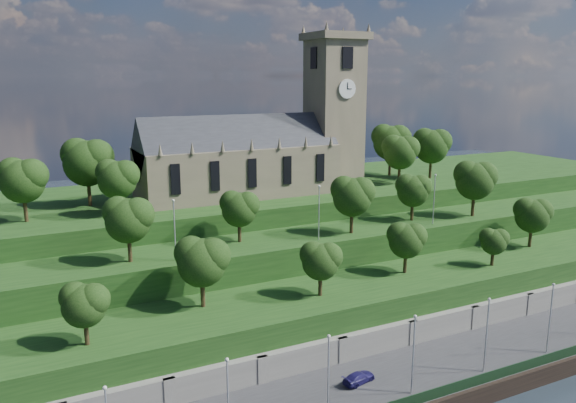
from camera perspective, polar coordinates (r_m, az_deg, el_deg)
promenade at (r=66.60m, az=11.82°, el=-17.43°), size 160.00×12.00×2.00m
fence at (r=62.27m, az=15.09°, el=-18.20°), size 160.00×0.10×1.20m
retaining_wall at (r=70.07m, az=8.80°, el=-14.31°), size 160.00×2.10×5.00m
embankment_lower at (r=73.94m, az=6.13°, el=-11.44°), size 160.00×12.00×8.00m
embankment_upper at (r=81.99m, az=2.04°, el=-7.40°), size 160.00×10.00×12.00m
hilltop at (r=99.65m, az=-3.66°, el=-2.86°), size 160.00×32.00×15.00m
church at (r=93.38m, az=-2.39°, el=5.51°), size 38.60×12.35×27.60m
trees_lower at (r=71.77m, az=6.72°, el=-4.54°), size 71.58×8.98×8.39m
trees_upper at (r=80.77m, az=6.12°, el=0.75°), size 60.40×8.39×9.00m
trees_hilltop at (r=93.63m, az=-1.03°, el=4.85°), size 77.02×16.03×10.21m
lamp_posts_promenade at (r=60.27m, az=12.63°, el=-14.41°), size 60.36×0.36×8.71m
lamp_posts_upper at (r=76.46m, az=3.16°, el=-0.71°), size 40.36×0.36×7.70m
car_right at (r=63.30m, az=7.21°, el=-17.31°), size 4.22×2.47×1.15m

